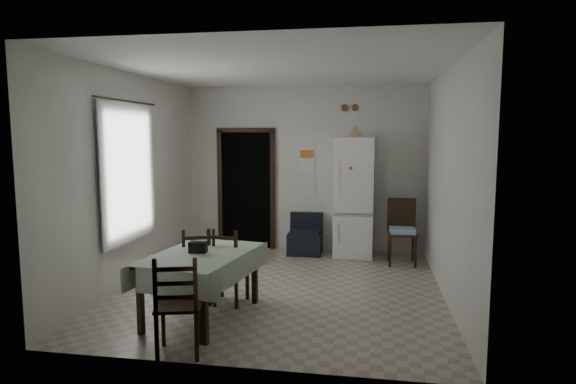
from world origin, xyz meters
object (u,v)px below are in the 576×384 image
(dining_table, at_px, (202,285))
(dining_chair_far_left, at_px, (200,265))
(dining_chair_far_right, at_px, (229,265))
(dining_chair_near_head, at_px, (179,304))
(navy_seat, at_px, (305,234))
(fridge, at_px, (354,197))
(corner_chair, at_px, (402,232))

(dining_table, bearing_deg, dining_chair_far_left, 122.81)
(dining_chair_far_right, height_order, dining_chair_near_head, dining_chair_near_head)
(navy_seat, relative_size, dining_chair_far_left, 0.73)
(dining_table, distance_m, dining_chair_near_head, 0.91)
(dining_table, xyz_separation_m, dining_chair_far_right, (0.15, 0.52, 0.10))
(fridge, relative_size, navy_seat, 2.91)
(dining_chair_near_head, bearing_deg, fridge, -125.26)
(fridge, relative_size, dining_chair_far_left, 2.13)
(dining_table, height_order, dining_chair_near_head, dining_chair_near_head)
(fridge, height_order, navy_seat, fridge)
(fridge, height_order, corner_chair, fridge)
(corner_chair, height_order, dining_chair_near_head, corner_chair)
(corner_chair, relative_size, dining_chair_near_head, 1.08)
(dining_table, distance_m, dining_chair_far_left, 0.51)
(fridge, relative_size, dining_chair_near_head, 2.08)
(navy_seat, xyz_separation_m, corner_chair, (1.61, -0.42, 0.17))
(fridge, xyz_separation_m, dining_chair_far_right, (-1.44, -2.58, -0.54))
(dining_chair_far_left, bearing_deg, corner_chair, -157.06)
(dining_table, bearing_deg, corner_chair, 58.45)
(corner_chair, distance_m, dining_table, 3.58)
(dining_chair_far_right, distance_m, dining_chair_near_head, 1.42)
(navy_seat, relative_size, dining_chair_far_right, 0.73)
(dining_chair_far_left, bearing_deg, dining_table, 94.92)
(dining_table, xyz_separation_m, dining_chair_near_head, (0.09, -0.90, 0.11))
(fridge, height_order, dining_table, fridge)
(corner_chair, bearing_deg, navy_seat, 163.93)
(corner_chair, relative_size, dining_chair_far_right, 1.10)
(fridge, distance_m, dining_chair_far_left, 3.24)
(dining_chair_far_right, bearing_deg, dining_chair_far_left, 17.39)
(fridge, height_order, dining_chair_far_left, fridge)
(corner_chair, distance_m, dining_chair_far_right, 3.09)
(dining_table, relative_size, dining_chair_far_left, 1.51)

